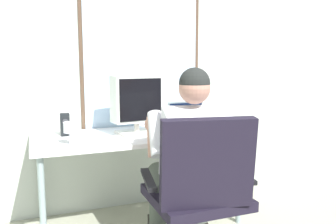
{
  "coord_description": "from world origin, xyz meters",
  "views": [
    {
      "loc": [
        -1.02,
        -0.62,
        1.26
      ],
      "look_at": [
        -0.17,
        1.58,
        0.92
      ],
      "focal_mm": 37.76,
      "sensor_mm": 36.0,
      "label": 1
    }
  ],
  "objects_px": {
    "person_seated": "(189,158)",
    "laptop": "(189,122)",
    "desk_speaker": "(65,124)",
    "wine_glass": "(69,129)",
    "crt_monitor": "(137,101)",
    "office_chair": "(201,186)",
    "desk": "(139,141)"
  },
  "relations": [
    {
      "from": "person_seated",
      "to": "laptop",
      "type": "xyz_separation_m",
      "value": [
        0.27,
        0.6,
        0.13
      ]
    },
    {
      "from": "laptop",
      "to": "desk_speaker",
      "type": "distance_m",
      "value": 0.98
    },
    {
      "from": "laptop",
      "to": "wine_glass",
      "type": "xyz_separation_m",
      "value": [
        -0.97,
        -0.22,
        0.05
      ]
    },
    {
      "from": "crt_monitor",
      "to": "person_seated",
      "type": "bearing_deg",
      "value": -72.27
    },
    {
      "from": "laptop",
      "to": "office_chair",
      "type": "bearing_deg",
      "value": -110.0
    },
    {
      "from": "crt_monitor",
      "to": "desk_speaker",
      "type": "bearing_deg",
      "value": 167.18
    },
    {
      "from": "person_seated",
      "to": "crt_monitor",
      "type": "distance_m",
      "value": 0.67
    },
    {
      "from": "office_chair",
      "to": "crt_monitor",
      "type": "height_order",
      "value": "crt_monitor"
    },
    {
      "from": "desk",
      "to": "wine_glass",
      "type": "distance_m",
      "value": 0.58
    },
    {
      "from": "crt_monitor",
      "to": "desk",
      "type": "bearing_deg",
      "value": -49.29
    },
    {
      "from": "person_seated",
      "to": "wine_glass",
      "type": "height_order",
      "value": "person_seated"
    },
    {
      "from": "wine_glass",
      "to": "desk_speaker",
      "type": "height_order",
      "value": "desk_speaker"
    },
    {
      "from": "office_chair",
      "to": "desk_speaker",
      "type": "bearing_deg",
      "value": 125.13
    },
    {
      "from": "crt_monitor",
      "to": "laptop",
      "type": "relative_size",
      "value": 1.26
    },
    {
      "from": "person_seated",
      "to": "laptop",
      "type": "relative_size",
      "value": 3.49
    },
    {
      "from": "crt_monitor",
      "to": "wine_glass",
      "type": "height_order",
      "value": "crt_monitor"
    },
    {
      "from": "desk",
      "to": "desk_speaker",
      "type": "height_order",
      "value": "desk_speaker"
    },
    {
      "from": "office_chair",
      "to": "desk",
      "type": "bearing_deg",
      "value": 99.03
    },
    {
      "from": "desk",
      "to": "office_chair",
      "type": "relative_size",
      "value": 1.61
    },
    {
      "from": "person_seated",
      "to": "desk_speaker",
      "type": "distance_m",
      "value": 0.99
    },
    {
      "from": "crt_monitor",
      "to": "wine_glass",
      "type": "relative_size",
      "value": 2.94
    },
    {
      "from": "crt_monitor",
      "to": "laptop",
      "type": "bearing_deg",
      "value": 4.92
    },
    {
      "from": "office_chair",
      "to": "wine_glass",
      "type": "distance_m",
      "value": 0.95
    },
    {
      "from": "person_seated",
      "to": "wine_glass",
      "type": "bearing_deg",
      "value": 151.34
    },
    {
      "from": "laptop",
      "to": "desk",
      "type": "bearing_deg",
      "value": -173.14
    },
    {
      "from": "desk",
      "to": "office_chair",
      "type": "bearing_deg",
      "value": -80.97
    },
    {
      "from": "wine_glass",
      "to": "desk_speaker",
      "type": "distance_m",
      "value": 0.3
    },
    {
      "from": "desk",
      "to": "laptop",
      "type": "relative_size",
      "value": 4.45
    },
    {
      "from": "desk_speaker",
      "to": "laptop",
      "type": "bearing_deg",
      "value": -4.66
    },
    {
      "from": "desk",
      "to": "crt_monitor",
      "type": "xyz_separation_m",
      "value": [
        -0.01,
        0.01,
        0.31
      ]
    },
    {
      "from": "desk",
      "to": "desk_speaker",
      "type": "xyz_separation_m",
      "value": [
        -0.53,
        0.13,
        0.14
      ]
    },
    {
      "from": "wine_glass",
      "to": "desk",
      "type": "bearing_deg",
      "value": 17.64
    }
  ]
}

